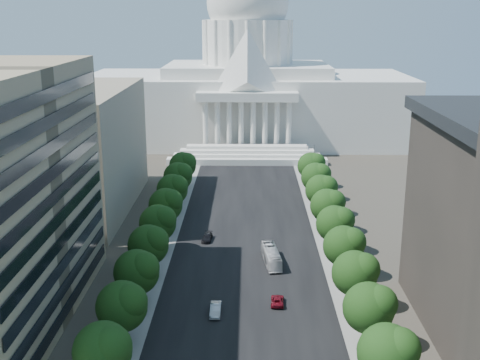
{
  "coord_description": "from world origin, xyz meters",
  "views": [
    {
      "loc": [
        0.41,
        -43.29,
        47.52
      ],
      "look_at": [
        -1.27,
        76.53,
        14.08
      ],
      "focal_mm": 45.0,
      "sensor_mm": 36.0,
      "label": 1
    }
  ],
  "objects_px": {
    "car_dark_b": "(207,238)",
    "city_bus": "(271,256)",
    "car_red": "(277,301)",
    "car_silver": "(216,310)"
  },
  "relations": [
    {
      "from": "car_dark_b",
      "to": "city_bus",
      "type": "relative_size",
      "value": 0.44
    },
    {
      "from": "car_silver",
      "to": "car_red",
      "type": "relative_size",
      "value": 1.07
    },
    {
      "from": "car_silver",
      "to": "city_bus",
      "type": "distance_m",
      "value": 22.97
    },
    {
      "from": "car_silver",
      "to": "city_bus",
      "type": "xyz_separation_m",
      "value": [
        9.84,
        20.74,
        0.71
      ]
    },
    {
      "from": "city_bus",
      "to": "car_dark_b",
      "type": "bearing_deg",
      "value": 131.41
    },
    {
      "from": "car_red",
      "to": "city_bus",
      "type": "bearing_deg",
      "value": -85.36
    },
    {
      "from": "car_dark_b",
      "to": "car_silver",
      "type": "bearing_deg",
      "value": -77.96
    },
    {
      "from": "city_bus",
      "to": "car_red",
      "type": "bearing_deg",
      "value": -95.33
    },
    {
      "from": "car_red",
      "to": "car_silver",
      "type": "bearing_deg",
      "value": 22.74
    },
    {
      "from": "car_silver",
      "to": "car_red",
      "type": "height_order",
      "value": "car_silver"
    }
  ]
}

